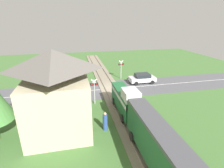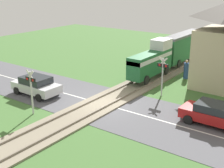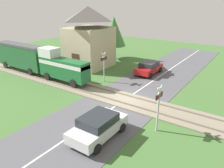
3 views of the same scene
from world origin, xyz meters
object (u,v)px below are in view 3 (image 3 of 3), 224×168
object	(u,v)px
car_far_side	(149,67)
pedestrian_by_station	(66,67)
car_near_crossing	(98,126)
station_building	(89,38)
train	(37,60)
crossing_signal_west_approach	(159,103)
crossing_signal_east_approach	(104,63)

from	to	relation	value
car_far_side	pedestrian_by_station	world-z (taller)	pedestrian_by_station
car_near_crossing	station_building	size ratio (longest dim) A/B	0.55
station_building	pedestrian_by_station	world-z (taller)	station_building
train	crossing_signal_west_approach	distance (m)	15.35
crossing_signal_west_approach	pedestrian_by_station	size ratio (longest dim) A/B	1.78
crossing_signal_east_approach	car_near_crossing	bearing A→B (deg)	-145.51
car_near_crossing	crossing_signal_west_approach	size ratio (longest dim) A/B	1.28
car_far_side	car_near_crossing	bearing A→B (deg)	-167.52
pedestrian_by_station	car_far_side	bearing A→B (deg)	-56.33
pedestrian_by_station	crossing_signal_east_approach	bearing A→B (deg)	-87.06
pedestrian_by_station	train	bearing A→B (deg)	144.49
train	crossing_signal_west_approach	world-z (taller)	train
car_far_side	crossing_signal_east_approach	world-z (taller)	crossing_signal_east_approach
car_near_crossing	station_building	world-z (taller)	station_building
train	station_building	size ratio (longest dim) A/B	1.87
train	crossing_signal_east_approach	xyz separation A→B (m)	(2.68, -6.96, 0.11)
crossing_signal_east_approach	station_building	world-z (taller)	station_building
train	pedestrian_by_station	world-z (taller)	train
station_building	pedestrian_by_station	xyz separation A→B (m)	(-3.81, 0.38, -2.74)
crossing_signal_east_approach	pedestrian_by_station	xyz separation A→B (m)	(-0.27, 5.24, -1.19)
car_near_crossing	pedestrian_by_station	distance (m)	13.26
crossing_signal_west_approach	crossing_signal_east_approach	distance (m)	9.75
car_far_side	crossing_signal_east_approach	size ratio (longest dim) A/B	1.31
car_far_side	crossing_signal_west_approach	size ratio (longest dim) A/B	1.31
train	car_far_side	xyz separation A→B (m)	(7.66, -9.59, -1.12)
train	crossing_signal_west_approach	xyz separation A→B (m)	(-2.68, -15.11, 0.11)
train	station_building	xyz separation A→B (m)	(6.22, -2.10, 1.66)
train	car_near_crossing	distance (m)	13.62
train	car_near_crossing	world-z (taller)	train
car_near_crossing	car_far_side	xyz separation A→B (m)	(13.01, 2.88, -0.02)
crossing_signal_east_approach	station_building	size ratio (longest dim) A/B	0.43
car_near_crossing	crossing_signal_east_approach	world-z (taller)	crossing_signal_east_approach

